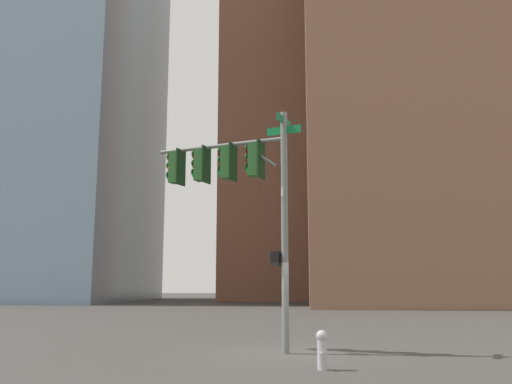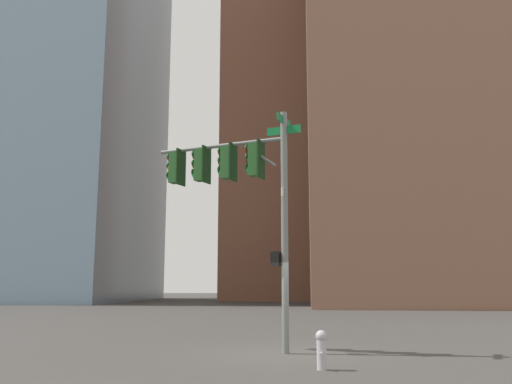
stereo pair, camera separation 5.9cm
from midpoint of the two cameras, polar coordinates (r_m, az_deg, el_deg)
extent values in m
plane|color=#423F3D|center=(15.61, 3.11, -16.68)|extent=(200.00, 200.00, 0.00)
cylinder|color=slate|center=(15.54, 3.15, -3.88)|extent=(0.20, 0.20, 6.94)
cylinder|color=slate|center=(16.88, -3.76, 4.88)|extent=(1.47, 4.09, 0.12)
cylinder|color=slate|center=(16.20, 0.53, 3.84)|extent=(0.41, 1.01, 0.75)
cube|color=#0F6B33|center=(16.19, 3.04, 7.54)|extent=(1.03, 0.37, 0.24)
cube|color=#0F6B33|center=(16.10, 3.05, 6.52)|extent=(0.37, 1.02, 0.24)
cube|color=white|center=(15.68, 3.12, -0.10)|extent=(0.44, 0.17, 0.24)
cube|color=#1E4C1E|center=(16.24, 0.01, 3.41)|extent=(0.43, 0.43, 1.00)
cube|color=black|center=(16.17, 0.62, 3.48)|extent=(0.53, 0.21, 1.16)
sphere|color=#470A07|center=(16.39, -0.65, 4.37)|extent=(0.20, 0.20, 0.20)
cylinder|color=#1E4C1E|center=(16.44, -0.86, 4.65)|extent=(0.23, 0.11, 0.23)
sphere|color=#4C330A|center=(16.32, -0.65, 3.35)|extent=(0.20, 0.20, 0.20)
cylinder|color=#1E4C1E|center=(16.37, -0.86, 3.63)|extent=(0.23, 0.11, 0.23)
sphere|color=green|center=(16.26, -0.65, 2.32)|extent=(0.20, 0.20, 0.20)
cylinder|color=#1E4C1E|center=(16.30, -0.86, 2.61)|extent=(0.23, 0.11, 0.23)
cube|color=#1E4C1E|center=(16.63, -2.93, 3.12)|extent=(0.43, 0.43, 1.00)
cube|color=black|center=(16.54, -2.34, 3.18)|extent=(0.53, 0.21, 1.16)
sphere|color=#470A07|center=(16.79, -3.55, 4.05)|extent=(0.20, 0.20, 0.20)
cylinder|color=#1E4C1E|center=(16.84, -3.74, 4.32)|extent=(0.23, 0.11, 0.23)
sphere|color=#4C330A|center=(16.72, -3.56, 3.05)|extent=(0.20, 0.20, 0.20)
cylinder|color=#1E4C1E|center=(16.77, -3.75, 3.33)|extent=(0.23, 0.11, 0.23)
sphere|color=green|center=(16.66, -3.57, 2.04)|extent=(0.20, 0.20, 0.20)
cylinder|color=#1E4C1E|center=(16.70, -3.76, 2.33)|extent=(0.23, 0.11, 0.23)
cube|color=#1E4C1E|center=(17.06, -5.72, 2.82)|extent=(0.43, 0.43, 1.00)
cube|color=black|center=(16.97, -5.16, 2.88)|extent=(0.53, 0.21, 1.16)
sphere|color=#470A07|center=(17.22, -6.30, 3.74)|extent=(0.20, 0.20, 0.20)
cylinder|color=#1E4C1E|center=(17.28, -6.48, 4.00)|extent=(0.23, 0.11, 0.23)
sphere|color=#4C330A|center=(17.16, -6.32, 2.76)|extent=(0.20, 0.20, 0.20)
cylinder|color=#1E4C1E|center=(17.21, -6.50, 3.03)|extent=(0.23, 0.11, 0.23)
sphere|color=green|center=(17.10, -6.34, 1.78)|extent=(0.20, 0.20, 0.20)
cylinder|color=#1E4C1E|center=(17.15, -6.52, 2.06)|extent=(0.23, 0.11, 0.23)
cube|color=#1E4C1E|center=(17.53, -8.37, 2.54)|extent=(0.43, 0.43, 1.00)
cube|color=black|center=(17.43, -7.84, 2.60)|extent=(0.53, 0.21, 1.16)
sphere|color=#470A07|center=(17.70, -8.91, 3.43)|extent=(0.20, 0.20, 0.20)
cylinder|color=#1E4C1E|center=(17.76, -9.08, 3.69)|extent=(0.23, 0.11, 0.23)
sphere|color=#F29E0C|center=(17.64, -8.94, 2.48)|extent=(0.20, 0.20, 0.20)
cylinder|color=#1E4C1E|center=(17.69, -9.11, 2.75)|extent=(0.23, 0.11, 0.23)
sphere|color=#0A3819|center=(17.58, -8.96, 1.52)|extent=(0.20, 0.20, 0.20)
cylinder|color=#1E4C1E|center=(17.63, -9.13, 1.79)|extent=(0.23, 0.11, 0.23)
cube|color=black|center=(15.57, 2.32, -7.06)|extent=(0.42, 0.35, 0.40)
cube|color=#EA5914|center=(15.62, 1.85, -7.07)|extent=(0.25, 0.10, 0.28)
cylinder|color=#B2B2B7|center=(12.75, 7.08, -16.72)|extent=(0.22, 0.22, 0.65)
sphere|color=#B2B2B7|center=(12.71, 7.04, -14.86)|extent=(0.26, 0.26, 0.26)
cylinder|color=#B2B2B7|center=(12.59, 7.10, -16.66)|extent=(0.10, 0.09, 0.09)
cube|color=#845B47|center=(57.01, 16.50, 9.79)|extent=(23.24, 21.54, 41.06)
cube|color=brown|center=(67.90, 24.88, 6.60)|extent=(17.11, 18.81, 39.79)
cube|color=brown|center=(73.77, 4.67, 9.59)|extent=(19.44, 18.64, 52.44)
camera|label=1|loc=(0.03, -89.89, -0.02)|focal=37.88mm
camera|label=2|loc=(0.03, 90.11, 0.02)|focal=37.88mm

